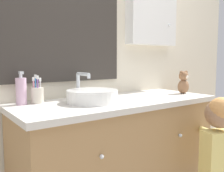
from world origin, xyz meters
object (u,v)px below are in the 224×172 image
object	(u,v)px
sink_basin	(92,96)
child_figure	(218,149)
toothbrush_holder	(37,95)
teddy_bear	(183,83)
soap_dispenser	(21,91)

from	to	relation	value
sink_basin	child_figure	distance (m)	0.85
toothbrush_holder	sink_basin	bearing A→B (deg)	-30.46
teddy_bear	child_figure	bearing A→B (deg)	-113.09
teddy_bear	toothbrush_holder	bearing A→B (deg)	167.92
toothbrush_holder	child_figure	xyz separation A→B (m)	(0.91, -0.65, -0.34)
child_figure	soap_dispenser	bearing A→B (deg)	146.91
sink_basin	toothbrush_holder	distance (m)	0.33
toothbrush_holder	teddy_bear	bearing A→B (deg)	-12.08
soap_dispenser	child_figure	world-z (taller)	soap_dispenser
toothbrush_holder	soap_dispenser	xyz separation A→B (m)	(-0.09, 0.00, 0.03)
sink_basin	child_figure	size ratio (longest dim) A/B	0.42
soap_dispenser	child_figure	bearing A→B (deg)	-33.09
toothbrush_holder	soap_dispenser	world-z (taller)	soap_dispenser
soap_dispenser	toothbrush_holder	bearing A→B (deg)	-2.17
child_figure	sink_basin	bearing A→B (deg)	142.30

